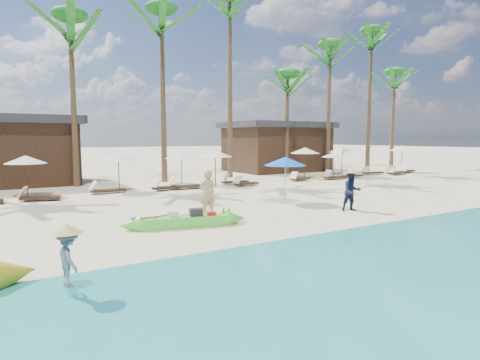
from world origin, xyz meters
TOP-DOWN VIEW (x-y plane):
  - ground at (0.00, 0.00)m, footprint 240.00×240.00m
  - wet_sand_strip at (0.00, -5.00)m, footprint 240.00×4.50m
  - green_canoe at (-2.20, 0.52)m, footprint 4.64×1.35m
  - tourist at (-0.81, 1.66)m, footprint 0.67×0.47m
  - vendor_green at (4.72, -0.22)m, footprint 0.95×0.85m
  - vendor_yellow at (-6.36, -3.71)m, footprint 0.51×0.75m
  - blue_umbrella at (3.62, 2.72)m, footprint 1.95×1.95m
  - resort_parasol_4 at (-6.21, 10.95)m, footprint 2.01×2.01m
  - lounger_4_right at (-5.91, 9.18)m, footprint 1.88×1.06m
  - resort_parasol_5 at (-1.81, 10.36)m, footprint 2.06×2.06m
  - lounger_5_left at (-2.57, 10.18)m, footprint 1.86×0.65m
  - resort_parasol_6 at (2.22, 11.25)m, footprint 2.03×2.03m
  - lounger_6_left at (0.64, 9.79)m, footprint 1.97×1.00m
  - lounger_6_right at (1.62, 9.70)m, footprint 2.00×0.86m
  - resort_parasol_7 at (4.03, 10.25)m, footprint 2.13×2.13m
  - lounger_7_left at (5.35, 10.29)m, footprint 1.82×0.63m
  - lounger_7_right at (5.53, 9.21)m, footprint 1.75×0.75m
  - resort_parasol_8 at (11.76, 10.95)m, footprint 2.18×2.18m
  - lounger_8_left at (10.24, 9.70)m, footprint 1.77×0.83m
  - resort_parasol_9 at (13.82, 10.13)m, footprint 1.82×1.82m
  - lounger_9_left at (13.00, 9.20)m, footprint 1.86×0.74m
  - lounger_9_right at (15.01, 9.51)m, footprint 1.73×0.81m
  - resort_parasol_10 at (16.27, 11.72)m, footprint 2.15×2.15m
  - lounger_10_left at (18.24, 10.35)m, footprint 1.88×0.92m
  - lounger_10_right at (19.70, 9.25)m, footprint 2.05×0.92m
  - resort_parasol_11 at (22.17, 10.57)m, footprint 2.22×2.22m
  - lounger_11_left at (21.91, 9.86)m, footprint 2.02×1.02m
  - palm_3 at (-3.36, 14.27)m, footprint 2.08×2.08m
  - palm_4 at (2.15, 14.01)m, footprint 2.08×2.08m
  - palm_5 at (7.45, 14.38)m, footprint 2.08×2.08m
  - palm_6 at (12.84, 14.52)m, footprint 2.08×2.08m
  - palm_7 at (16.57, 13.68)m, footprint 2.08×2.08m
  - palm_8 at (21.07, 13.33)m, footprint 2.08×2.08m
  - palm_9 at (26.21, 14.81)m, footprint 2.08×2.08m
  - pavilion_east at (14.00, 17.50)m, footprint 8.80×6.60m

SIDE VIEW (x-z plane):
  - ground at x=0.00m, z-range 0.00..0.00m
  - wet_sand_strip at x=0.00m, z-range 0.00..0.01m
  - lounger_9_right at x=15.01m, z-range -0.09..0.47m
  - lounger_7_right at x=5.53m, z-range -0.10..0.48m
  - lounger_8_left at x=10.24m, z-range -0.10..0.48m
  - green_canoe at x=-2.20m, z-range -0.10..0.50m
  - lounger_4_right at x=-5.91m, z-range -0.10..0.51m
  - lounger_7_left at x=5.35m, z-range -0.10..0.51m
  - lounger_10_left at x=18.24m, z-range -0.10..0.51m
  - lounger_9_left at x=13.00m, z-range -0.10..0.52m
  - lounger_5_left at x=-2.57m, z-range -0.10..0.52m
  - lounger_6_left at x=0.64m, z-range -0.11..0.53m
  - lounger_11_left at x=21.91m, z-range -0.11..0.55m
  - lounger_6_right at x=1.62m, z-range -0.11..0.55m
  - lounger_10_right at x=19.70m, z-range -0.11..0.56m
  - vendor_yellow at x=-6.36m, z-range 0.18..1.25m
  - vendor_green at x=4.72m, z-range 0.00..1.61m
  - tourist at x=-0.81m, z-range 0.00..1.75m
  - resort_parasol_9 at x=13.82m, z-range 0.75..2.63m
  - resort_parasol_4 at x=-6.21m, z-range 0.83..2.90m
  - resort_parasol_6 at x=2.22m, z-range 0.84..2.93m
  - blue_umbrella at x=3.62m, z-range 0.85..2.94m
  - resort_parasol_5 at x=-1.81m, z-range 0.85..2.97m
  - resort_parasol_7 at x=4.03m, z-range 0.88..3.08m
  - resort_parasol_10 at x=16.27m, z-range 0.89..3.11m
  - resort_parasol_8 at x=11.76m, z-range 0.90..3.15m
  - resort_parasol_11 at x=22.17m, z-range 0.92..3.20m
  - pavilion_east at x=14.00m, z-range 0.05..4.35m
  - palm_6 at x=12.84m, z-range 2.79..11.31m
  - palm_9 at x=26.21m, z-range 3.14..12.97m
  - palm_3 at x=-3.36m, z-range 3.32..13.83m
  - palm_7 at x=16.57m, z-range 3.46..14.53m
  - palm_4 at x=2.15m, z-range 3.60..15.30m
  - palm_8 at x=21.07m, z-range 3.83..16.53m
  - palm_5 at x=7.45m, z-range 4.02..17.62m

